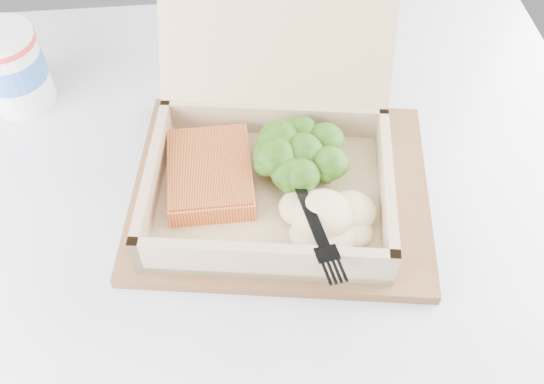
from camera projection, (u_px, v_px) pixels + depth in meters
name	position (u px, v px, depth m)	size (l,w,h in m)	color
cafe_table	(263.00, 315.00, 0.77)	(1.00, 1.00, 0.73)	black
serving_tray	(281.00, 190.00, 0.65)	(0.31, 0.25, 0.01)	brown
takeout_container	(272.00, 131.00, 0.62)	(0.34, 0.37, 0.21)	tan
salmon_fillet	(210.00, 174.00, 0.62)	(0.09, 0.11, 0.02)	orange
broccoli_pile	(303.00, 157.00, 0.63)	(0.10, 0.10, 0.04)	#427C1B
mashed_potatoes	(323.00, 215.00, 0.58)	(0.10, 0.09, 0.03)	beige
plastic_fork	(303.00, 192.00, 0.58)	(0.04, 0.15, 0.02)	black
paper_cup	(11.00, 66.00, 0.70)	(0.08, 0.08, 0.10)	silver
receipt	(304.00, 74.00, 0.77)	(0.08, 0.15, 0.00)	white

